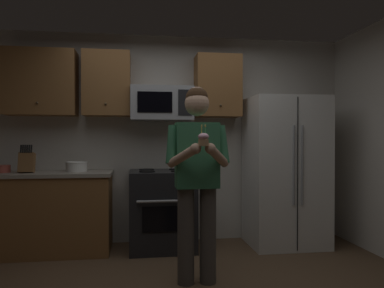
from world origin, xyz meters
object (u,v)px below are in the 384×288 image
Objects in this scene: oven_range at (162,210)px; knife_block at (27,162)px; person at (197,173)px; cupcake at (203,139)px; bowl_small_colored at (2,169)px; refrigerator at (285,171)px; bowl_large_white at (76,166)px; microwave at (162,104)px.

oven_range is 1.62m from knife_block.
oven_range is 0.53× the size of person.
cupcake reaches higher than oven_range.
bowl_small_colored is 2.52m from cupcake.
bowl_large_white is at bearing 178.02° from refrigerator.
bowl_large_white is (-2.49, 0.09, 0.08)m from refrigerator.
microwave is 4.26× the size of cupcake.
microwave reaches higher than cupcake.
microwave is 1.46m from person.
microwave reaches higher than person.
microwave is 4.18× the size of bowl_small_colored.
bowl_large_white is 1.41× the size of cupcake.
microwave is 1.66m from knife_block.
bowl_small_colored is (-1.78, -0.10, -0.76)m from microwave.
oven_range is 2.91× the size of knife_block.
microwave is at bearing 5.64° from knife_block.
cupcake is (-1.26, -1.41, 0.39)m from refrigerator.
cupcake is (0.24, -1.45, 0.83)m from oven_range.
microwave is 0.41× the size of refrigerator.
person is (1.22, -1.17, 0.02)m from bowl_large_white.
knife_block is (-1.51, -0.15, -0.68)m from microwave.
bowl_small_colored is 2.32m from person.
person is (1.75, -1.09, -0.04)m from knife_block.
bowl_large_white is 0.80m from bowl_small_colored.
bowl_large_white reaches higher than bowl_small_colored.
microwave is 1.64m from cupcake.
bowl_large_white reaches higher than oven_range.
cupcake is (2.02, -1.47, 0.33)m from bowl_small_colored.
cupcake is (0.24, -1.57, -0.43)m from microwave.
person is (0.24, -1.12, 0.53)m from oven_range.
microwave is at bearing 89.98° from oven_range.
knife_block is 0.29m from bowl_small_colored.
person is (-1.26, -1.08, 0.10)m from refrigerator.
person is at bearing -43.60° from bowl_large_white.
microwave is at bearing 98.66° from cupcake.
microwave reaches higher than oven_range.
person is at bearing -79.09° from microwave.
oven_range is at bearing -0.64° from bowl_small_colored.
bowl_large_white is at bearing 129.32° from cupcake.
microwave is at bearing 100.91° from person.
refrigerator reaches higher than bowl_small_colored.
oven_range is at bearing 99.36° from cupcake.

